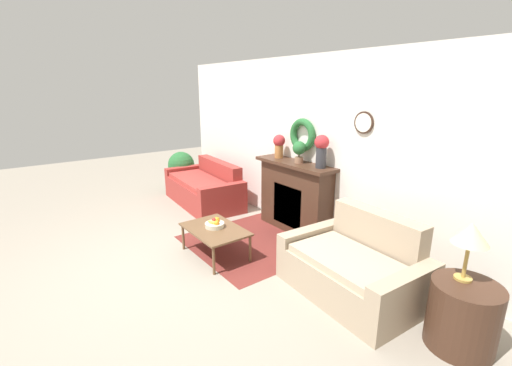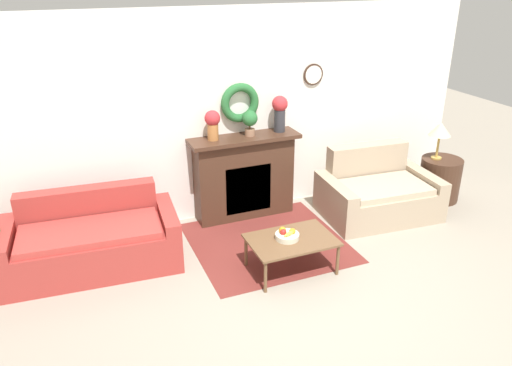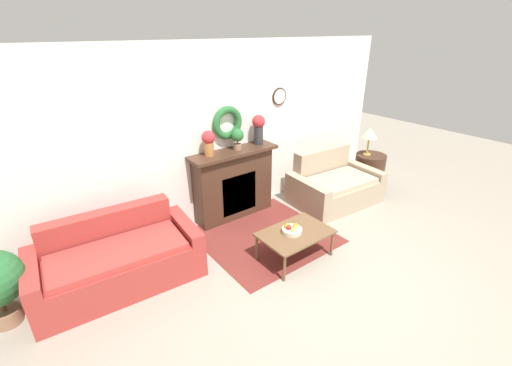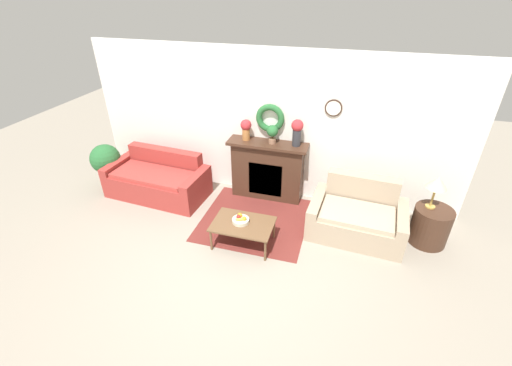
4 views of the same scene
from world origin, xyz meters
The scene contains 14 objects.
ground_plane centered at (0.00, 0.00, 0.00)m, with size 16.00×16.00×0.00m, color gray.
floor_rug centered at (0.00, 1.37, 0.00)m, with size 1.80×1.73×0.01m.
wall_back centered at (0.00, 2.39, 1.36)m, with size 6.80×0.17×2.70m.
fireplace centered at (0.01, 2.18, 0.57)m, with size 1.44×0.41×1.13m.
couch_left centered at (-2.01, 1.67, 0.31)m, with size 1.94×1.05×0.82m.
loveseat_right centered at (1.69, 1.54, 0.30)m, with size 1.55×1.09×0.89m.
coffee_table centered at (0.00, 0.73, 0.36)m, with size 0.94×0.63×0.40m.
fruit_bowl centered at (-0.04, 0.76, 0.44)m, with size 0.26×0.26×0.12m.
side_table_by_loveseat centered at (2.80, 1.59, 0.31)m, with size 0.57×0.57×0.62m.
table_lamp centered at (2.72, 1.65, 1.04)m, with size 0.30×0.30×0.53m.
vase_on_mantel_left centered at (-0.40, 2.19, 1.34)m, with size 0.19×0.19×0.38m.
vase_on_mantel_right centered at (0.51, 2.19, 1.40)m, with size 0.21×0.21×0.47m.
potted_plant_on_mantel centered at (0.09, 2.17, 1.33)m, with size 0.20×0.20×0.33m.
potted_plant_floor_by_couch centered at (-3.17, 1.73, 0.54)m, with size 0.58×0.58×0.86m.
Camera 1 is at (3.76, -1.39, 2.24)m, focal length 24.00 mm.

